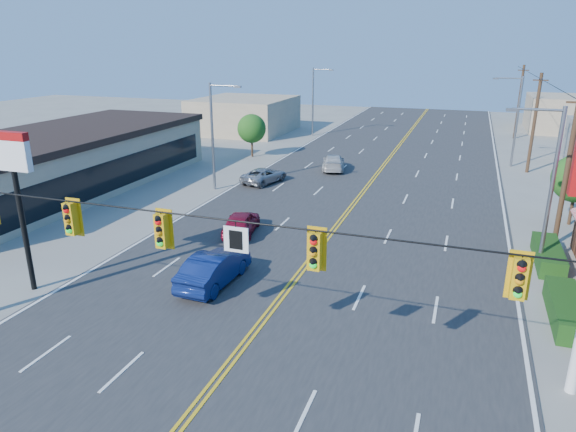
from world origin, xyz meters
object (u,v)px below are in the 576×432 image
(signal_span, at_px, (195,252))
(car_blue, at_px, (214,269))
(pizza_hut_sign, at_px, (15,179))
(car_white, at_px, (333,163))
(car_magenta, at_px, (241,223))
(car_silver, at_px, (264,176))

(signal_span, xyz_separation_m, car_blue, (-3.27, 7.15, -4.12))
(signal_span, height_order, car_blue, signal_span)
(pizza_hut_sign, distance_m, car_white, 28.37)
(car_magenta, xyz_separation_m, car_white, (1.00, 17.50, -0.02))
(car_blue, xyz_separation_m, car_white, (-0.57, 23.96, -0.10))
(pizza_hut_sign, xyz_separation_m, car_blue, (7.61, 3.15, -4.41))
(car_silver, bearing_deg, car_magenta, 120.54)
(signal_span, bearing_deg, car_white, 97.04)
(car_magenta, xyz_separation_m, car_blue, (1.57, -6.47, 0.08))
(signal_span, distance_m, pizza_hut_sign, 11.60)
(signal_span, height_order, pizza_hut_sign, signal_span)
(car_magenta, bearing_deg, pizza_hut_sign, 47.13)
(signal_span, xyz_separation_m, pizza_hut_sign, (-10.88, 4.00, 0.30))
(car_white, bearing_deg, car_silver, 43.37)
(pizza_hut_sign, bearing_deg, car_magenta, 57.86)
(car_magenta, distance_m, car_blue, 6.65)
(car_magenta, bearing_deg, signal_span, 98.84)
(car_blue, relative_size, car_white, 1.02)
(car_blue, bearing_deg, signal_span, 116.18)
(car_magenta, relative_size, car_white, 0.88)
(car_magenta, bearing_deg, car_blue, 92.89)
(car_blue, height_order, car_silver, car_blue)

